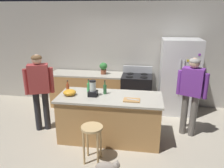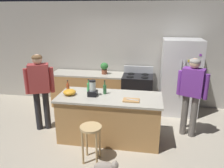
{
  "view_description": "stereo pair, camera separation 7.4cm",
  "coord_description": "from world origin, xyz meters",
  "px_view_note": "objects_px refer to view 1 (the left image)",
  "views": [
    {
      "loc": [
        0.64,
        -3.92,
        2.45
      ],
      "look_at": [
        0.0,
        0.3,
        1.05
      ],
      "focal_mm": 35.77,
      "sensor_mm": 36.0,
      "label": 1
    },
    {
      "loc": [
        0.71,
        -3.91,
        2.45
      ],
      "look_at": [
        0.0,
        0.3,
        1.05
      ],
      "focal_mm": 35.77,
      "sensor_mm": 36.0,
      "label": 2
    }
  ],
  "objects_px": {
    "stove_range": "(136,92)",
    "bottle_olive_oil": "(105,89)",
    "potted_plant": "(103,67)",
    "chef_knife": "(133,100)",
    "kitchen_island": "(110,118)",
    "bottle_cooking_sauce": "(68,87)",
    "blender_appliance": "(93,90)",
    "person_by_island_left": "(39,86)",
    "mixing_bowl": "(70,92)",
    "refrigerator": "(179,77)",
    "cat": "(107,168)",
    "bar_stool": "(92,134)",
    "person_by_sink_right": "(192,90)",
    "bottle_soda": "(89,87)",
    "cutting_board": "(132,100)"
  },
  "relations": [
    {
      "from": "person_by_sink_right",
      "to": "potted_plant",
      "type": "xyz_separation_m",
      "value": [
        -1.98,
        1.16,
        0.09
      ]
    },
    {
      "from": "stove_range",
      "to": "blender_appliance",
      "type": "height_order",
      "value": "blender_appliance"
    },
    {
      "from": "potted_plant",
      "to": "blender_appliance",
      "type": "bearing_deg",
      "value": -86.66
    },
    {
      "from": "bar_stool",
      "to": "bottle_olive_oil",
      "type": "height_order",
      "value": "bottle_olive_oil"
    },
    {
      "from": "cat",
      "to": "bottle_olive_oil",
      "type": "relative_size",
      "value": 1.88
    },
    {
      "from": "potted_plant",
      "to": "bottle_cooking_sauce",
      "type": "relative_size",
      "value": 1.39
    },
    {
      "from": "stove_range",
      "to": "potted_plant",
      "type": "bearing_deg",
      "value": 178.3
    },
    {
      "from": "bottle_cooking_sauce",
      "to": "chef_knife",
      "type": "xyz_separation_m",
      "value": [
        1.35,
        -0.35,
        -0.06
      ]
    },
    {
      "from": "potted_plant",
      "to": "blender_appliance",
      "type": "distance_m",
      "value": 1.58
    },
    {
      "from": "stove_range",
      "to": "blender_appliance",
      "type": "relative_size",
      "value": 3.51
    },
    {
      "from": "bottle_soda",
      "to": "refrigerator",
      "type": "bearing_deg",
      "value": 34.07
    },
    {
      "from": "person_by_island_left",
      "to": "blender_appliance",
      "type": "bearing_deg",
      "value": -8.38
    },
    {
      "from": "chef_knife",
      "to": "bottle_soda",
      "type": "bearing_deg",
      "value": 169.74
    },
    {
      "from": "kitchen_island",
      "to": "person_by_sink_right",
      "type": "relative_size",
      "value": 1.23
    },
    {
      "from": "refrigerator",
      "to": "bar_stool",
      "type": "relative_size",
      "value": 2.82
    },
    {
      "from": "bar_stool",
      "to": "cat",
      "type": "height_order",
      "value": "bar_stool"
    },
    {
      "from": "refrigerator",
      "to": "cat",
      "type": "height_order",
      "value": "refrigerator"
    },
    {
      "from": "cat",
      "to": "mixing_bowl",
      "type": "distance_m",
      "value": 1.59
    },
    {
      "from": "person_by_island_left",
      "to": "person_by_sink_right",
      "type": "height_order",
      "value": "person_by_island_left"
    },
    {
      "from": "bottle_cooking_sauce",
      "to": "cat",
      "type": "bearing_deg",
      "value": -50.18
    },
    {
      "from": "bottle_soda",
      "to": "blender_appliance",
      "type": "bearing_deg",
      "value": -58.19
    },
    {
      "from": "kitchen_island",
      "to": "refrigerator",
      "type": "bearing_deg",
      "value": 45.58
    },
    {
      "from": "potted_plant",
      "to": "chef_knife",
      "type": "distance_m",
      "value": 1.92
    },
    {
      "from": "bottle_cooking_sauce",
      "to": "bottle_olive_oil",
      "type": "xyz_separation_m",
      "value": [
        0.78,
        -0.07,
        0.02
      ]
    },
    {
      "from": "refrigerator",
      "to": "cat",
      "type": "distance_m",
      "value": 2.99
    },
    {
      "from": "blender_appliance",
      "to": "bottle_cooking_sauce",
      "type": "xyz_separation_m",
      "value": [
        -0.58,
        0.22,
        -0.05
      ]
    },
    {
      "from": "potted_plant",
      "to": "bottle_soda",
      "type": "distance_m",
      "value": 1.36
    },
    {
      "from": "refrigerator",
      "to": "bottle_soda",
      "type": "xyz_separation_m",
      "value": [
        -1.93,
        -1.3,
        0.08
      ]
    },
    {
      "from": "potted_plant",
      "to": "blender_appliance",
      "type": "xyz_separation_m",
      "value": [
        0.09,
        -1.58,
        -0.04
      ]
    },
    {
      "from": "refrigerator",
      "to": "blender_appliance",
      "type": "relative_size",
      "value": 5.95
    },
    {
      "from": "person_by_island_left",
      "to": "cutting_board",
      "type": "bearing_deg",
      "value": -8.93
    },
    {
      "from": "refrigerator",
      "to": "cat",
      "type": "bearing_deg",
      "value": -117.82
    },
    {
      "from": "refrigerator",
      "to": "cat",
      "type": "relative_size",
      "value": 3.55
    },
    {
      "from": "stove_range",
      "to": "blender_appliance",
      "type": "xyz_separation_m",
      "value": [
        -0.77,
        -1.55,
        0.57
      ]
    },
    {
      "from": "blender_appliance",
      "to": "chef_knife",
      "type": "relative_size",
      "value": 1.41
    },
    {
      "from": "stove_range",
      "to": "bottle_cooking_sauce",
      "type": "distance_m",
      "value": 1.97
    },
    {
      "from": "kitchen_island",
      "to": "potted_plant",
      "type": "distance_m",
      "value": 1.72
    },
    {
      "from": "refrigerator",
      "to": "potted_plant",
      "type": "xyz_separation_m",
      "value": [
        -1.88,
        0.05,
        0.16
      ]
    },
    {
      "from": "kitchen_island",
      "to": "stove_range",
      "type": "distance_m",
      "value": 1.59
    },
    {
      "from": "person_by_island_left",
      "to": "bar_stool",
      "type": "bearing_deg",
      "value": -34.5
    },
    {
      "from": "mixing_bowl",
      "to": "person_by_sink_right",
      "type": "bearing_deg",
      "value": 10.81
    },
    {
      "from": "stove_range",
      "to": "bottle_cooking_sauce",
      "type": "xyz_separation_m",
      "value": [
        -1.35,
        -1.34,
        0.52
      ]
    },
    {
      "from": "stove_range",
      "to": "bottle_olive_oil",
      "type": "distance_m",
      "value": 1.61
    },
    {
      "from": "kitchen_island",
      "to": "person_by_island_left",
      "type": "distance_m",
      "value": 1.59
    },
    {
      "from": "potted_plant",
      "to": "chef_knife",
      "type": "bearing_deg",
      "value": -63.18
    },
    {
      "from": "person_by_island_left",
      "to": "cat",
      "type": "height_order",
      "value": "person_by_island_left"
    },
    {
      "from": "blender_appliance",
      "to": "bottle_cooking_sauce",
      "type": "height_order",
      "value": "blender_appliance"
    },
    {
      "from": "person_by_sink_right",
      "to": "bottle_soda",
      "type": "xyz_separation_m",
      "value": [
        -2.03,
        -0.2,
        0.02
      ]
    },
    {
      "from": "kitchen_island",
      "to": "potted_plant",
      "type": "relative_size",
      "value": 6.64
    },
    {
      "from": "person_by_island_left",
      "to": "mixing_bowl",
      "type": "relative_size",
      "value": 6.64
    }
  ]
}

